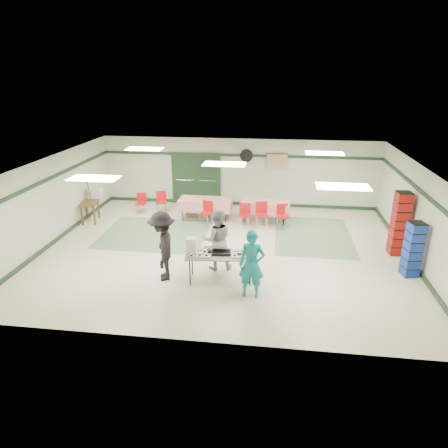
# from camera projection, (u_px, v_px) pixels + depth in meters

# --- Properties ---
(floor) EXTENTS (11.00, 11.00, 0.00)m
(floor) POSITION_uv_depth(u_px,v_px,m) (224.00, 250.00, 12.32)
(floor) COLOR beige
(floor) RESTS_ON ground
(ceiling) EXTENTS (11.00, 11.00, 0.00)m
(ceiling) POSITION_uv_depth(u_px,v_px,m) (224.00, 163.00, 11.35)
(ceiling) COLOR silver
(ceiling) RESTS_ON wall_back
(wall_back) EXTENTS (11.00, 0.00, 11.00)m
(wall_back) POSITION_uv_depth(u_px,v_px,m) (239.00, 172.00, 16.00)
(wall_back) COLOR #B4BCA1
(wall_back) RESTS_ON floor
(wall_front) EXTENTS (11.00, 0.00, 11.00)m
(wall_front) POSITION_uv_depth(u_px,v_px,m) (195.00, 283.00, 7.67)
(wall_front) COLOR #B4BCA1
(wall_front) RESTS_ON floor
(wall_left) EXTENTS (0.00, 9.00, 9.00)m
(wall_left) POSITION_uv_depth(u_px,v_px,m) (51.00, 201.00, 12.49)
(wall_left) COLOR #B4BCA1
(wall_left) RESTS_ON floor
(wall_right) EXTENTS (0.00, 9.00, 9.00)m
(wall_right) POSITION_uv_depth(u_px,v_px,m) (419.00, 216.00, 11.18)
(wall_right) COLOR #B4BCA1
(wall_right) RESTS_ON floor
(trim_back) EXTENTS (11.00, 0.06, 0.10)m
(trim_back) POSITION_uv_depth(u_px,v_px,m) (239.00, 155.00, 15.72)
(trim_back) COLOR #1C331D
(trim_back) RESTS_ON wall_back
(baseboard_back) EXTENTS (11.00, 0.06, 0.12)m
(baseboard_back) POSITION_uv_depth(u_px,v_px,m) (238.00, 203.00, 16.43)
(baseboard_back) COLOR #1C331D
(baseboard_back) RESTS_ON floor
(trim_left) EXTENTS (0.06, 9.00, 0.10)m
(trim_left) POSITION_uv_depth(u_px,v_px,m) (48.00, 179.00, 12.24)
(trim_left) COLOR #1C331D
(trim_left) RESTS_ON wall_back
(baseboard_left) EXTENTS (0.06, 9.00, 0.12)m
(baseboard_left) POSITION_uv_depth(u_px,v_px,m) (58.00, 239.00, 12.95)
(baseboard_left) COLOR #1C331D
(baseboard_left) RESTS_ON floor
(trim_right) EXTENTS (0.06, 9.00, 0.10)m
(trim_right) POSITION_uv_depth(u_px,v_px,m) (422.00, 192.00, 10.93)
(trim_right) COLOR #1C331D
(trim_right) RESTS_ON wall_back
(baseboard_right) EXTENTS (0.06, 9.00, 0.12)m
(baseboard_right) POSITION_uv_depth(u_px,v_px,m) (410.00, 258.00, 11.64)
(baseboard_right) COLOR #1C331D
(baseboard_right) RESTS_ON floor
(green_patch_a) EXTENTS (3.50, 3.00, 0.01)m
(green_patch_a) POSITION_uv_depth(u_px,v_px,m) (155.00, 233.00, 13.54)
(green_patch_a) COLOR gray
(green_patch_a) RESTS_ON floor
(green_patch_b) EXTENTS (2.50, 3.50, 0.01)m
(green_patch_b) POSITION_uv_depth(u_px,v_px,m) (313.00, 235.00, 13.37)
(green_patch_b) COLOR gray
(green_patch_b) RESTS_ON floor
(double_door_left) EXTENTS (0.90, 0.06, 2.10)m
(double_door_left) POSITION_uv_depth(u_px,v_px,m) (185.00, 178.00, 16.31)
(double_door_left) COLOR gray
(double_door_left) RESTS_ON floor
(double_door_right) EXTENTS (0.90, 0.06, 2.10)m
(double_door_right) POSITION_uv_depth(u_px,v_px,m) (208.00, 179.00, 16.20)
(double_door_right) COLOR gray
(double_door_right) RESTS_ON floor
(door_frame) EXTENTS (2.00, 0.03, 2.15)m
(door_frame) POSITION_uv_depth(u_px,v_px,m) (196.00, 179.00, 16.24)
(door_frame) COLOR #1C331D
(door_frame) RESTS_ON floor
(wall_fan) EXTENTS (0.50, 0.10, 0.50)m
(wall_fan) POSITION_uv_depth(u_px,v_px,m) (246.00, 156.00, 15.66)
(wall_fan) COLOR black
(wall_fan) RESTS_ON wall_back
(scroll_banner) EXTENTS (0.80, 0.02, 0.60)m
(scroll_banner) POSITION_uv_depth(u_px,v_px,m) (277.00, 162.00, 15.58)
(scroll_banner) COLOR tan
(scroll_banner) RESTS_ON wall_back
(serving_table) EXTENTS (1.84, 0.90, 0.76)m
(serving_table) POSITION_uv_depth(u_px,v_px,m) (220.00, 256.00, 10.27)
(serving_table) COLOR #9C9D98
(serving_table) RESTS_ON floor
(sheet_tray_right) EXTENTS (0.57, 0.45, 0.02)m
(sheet_tray_right) POSITION_uv_depth(u_px,v_px,m) (242.00, 255.00, 10.17)
(sheet_tray_right) COLOR silver
(sheet_tray_right) RESTS_ON serving_table
(sheet_tray_mid) EXTENTS (0.68, 0.54, 0.02)m
(sheet_tray_mid) POSITION_uv_depth(u_px,v_px,m) (215.00, 251.00, 10.40)
(sheet_tray_mid) COLOR silver
(sheet_tray_mid) RESTS_ON serving_table
(sheet_tray_left) EXTENTS (0.65, 0.52, 0.02)m
(sheet_tray_left) POSITION_uv_depth(u_px,v_px,m) (200.00, 254.00, 10.21)
(sheet_tray_left) COLOR silver
(sheet_tray_left) RESTS_ON serving_table
(baking_pan) EXTENTS (0.51, 0.35, 0.08)m
(baking_pan) POSITION_uv_depth(u_px,v_px,m) (221.00, 252.00, 10.25)
(baking_pan) COLOR black
(baking_pan) RESTS_ON serving_table
(foam_box_stack) EXTENTS (0.28, 0.26, 0.41)m
(foam_box_stack) POSITION_uv_depth(u_px,v_px,m) (192.00, 245.00, 10.26)
(foam_box_stack) COLOR white
(foam_box_stack) RESTS_ON serving_table
(volunteer_teal) EXTENTS (0.65, 0.45, 1.70)m
(volunteer_teal) POSITION_uv_depth(u_px,v_px,m) (252.00, 265.00, 9.50)
(volunteer_teal) COLOR #137F88
(volunteer_teal) RESTS_ON floor
(volunteer_grey) EXTENTS (0.97, 0.84, 1.72)m
(volunteer_grey) POSITION_uv_depth(u_px,v_px,m) (217.00, 240.00, 10.88)
(volunteer_grey) COLOR #98979D
(volunteer_grey) RESTS_ON floor
(volunteer_dark) EXTENTS (1.01, 1.35, 1.85)m
(volunteer_dark) POSITION_uv_depth(u_px,v_px,m) (162.00, 246.00, 10.30)
(volunteer_dark) COLOR black
(volunteer_dark) RESTS_ON floor
(dining_table_a) EXTENTS (1.79, 0.95, 0.77)m
(dining_table_a) POSITION_uv_depth(u_px,v_px,m) (265.00, 206.00, 14.46)
(dining_table_a) COLOR red
(dining_table_a) RESTS_ON floor
(dining_table_b) EXTENTS (1.92, 0.86, 0.77)m
(dining_table_b) POSITION_uv_depth(u_px,v_px,m) (205.00, 204.00, 14.73)
(dining_table_b) COLOR red
(dining_table_b) RESTS_ON floor
(chair_a) EXTENTS (0.48, 0.48, 0.89)m
(chair_a) POSITION_uv_depth(u_px,v_px,m) (262.00, 212.00, 13.96)
(chair_a) COLOR #B0140E
(chair_a) RESTS_ON floor
(chair_b) EXTENTS (0.41, 0.41, 0.83)m
(chair_b) POSITION_uv_depth(u_px,v_px,m) (245.00, 212.00, 14.04)
(chair_b) COLOR #B0140E
(chair_b) RESTS_ON floor
(chair_c) EXTENTS (0.50, 0.50, 0.86)m
(chair_c) POSITION_uv_depth(u_px,v_px,m) (283.00, 214.00, 13.87)
(chair_c) COLOR #B0140E
(chair_c) RESTS_ON floor
(chair_d) EXTENTS (0.51, 0.51, 0.86)m
(chair_d) POSITION_uv_depth(u_px,v_px,m) (207.00, 210.00, 14.19)
(chair_d) COLOR #B0140E
(chair_d) RESTS_ON floor
(chair_loose_a) EXTENTS (0.47, 0.47, 0.84)m
(chair_loose_a) POSITION_uv_depth(u_px,v_px,m) (161.00, 200.00, 15.41)
(chair_loose_a) COLOR #B0140E
(chair_loose_a) RESTS_ON floor
(chair_loose_b) EXTENTS (0.39, 0.39, 0.79)m
(chair_loose_b) POSITION_uv_depth(u_px,v_px,m) (141.00, 201.00, 15.32)
(chair_loose_b) COLOR #B0140E
(chair_loose_b) RESTS_ON floor
(crate_stack_blue_a) EXTENTS (0.43, 0.43, 1.70)m
(crate_stack_blue_a) POSITION_uv_depth(u_px,v_px,m) (398.00, 226.00, 11.87)
(crate_stack_blue_a) COLOR #193896
(crate_stack_blue_a) RESTS_ON floor
(crate_stack_red) EXTENTS (0.45, 0.45, 1.93)m
(crate_stack_red) POSITION_uv_depth(u_px,v_px,m) (400.00, 224.00, 11.72)
(crate_stack_red) COLOR maroon
(crate_stack_red) RESTS_ON floor
(crate_stack_blue_b) EXTENTS (0.46, 0.46, 1.52)m
(crate_stack_blue_b) POSITION_uv_depth(u_px,v_px,m) (413.00, 249.00, 10.52)
(crate_stack_blue_b) COLOR #193896
(crate_stack_blue_b) RESTS_ON floor
(printer_table) EXTENTS (0.70, 0.93, 0.74)m
(printer_table) POSITION_uv_depth(u_px,v_px,m) (89.00, 205.00, 14.39)
(printer_table) COLOR brown
(printer_table) RESTS_ON floor
(office_printer) EXTENTS (0.52, 0.46, 0.37)m
(office_printer) POSITION_uv_depth(u_px,v_px,m) (95.00, 193.00, 14.83)
(office_printer) COLOR silver
(office_printer) RESTS_ON printer_table
(broom) EXTENTS (0.05, 0.24, 1.47)m
(broom) POSITION_uv_depth(u_px,v_px,m) (91.00, 199.00, 14.63)
(broom) COLOR brown
(broom) RESTS_ON floor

